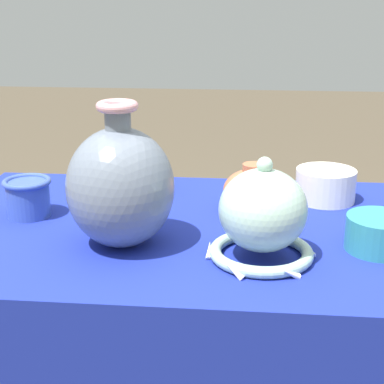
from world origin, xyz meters
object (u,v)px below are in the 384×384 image
jar_round_terracotta (253,190)px  pot_squat_ivory (325,185)px  pot_squat_teal (379,233)px  vase_dome_bell (263,217)px  cup_wide_cobalt (28,196)px  vase_tall_bulbous (120,186)px  mosaic_tile_box (130,172)px

jar_round_terracotta → pot_squat_ivory: bearing=29.2°
pot_squat_ivory → pot_squat_teal: bearing=-76.4°
vase_dome_bell → cup_wide_cobalt: vase_dome_bell is taller
vase_tall_bulbous → jar_round_terracotta: vase_tall_bulbous is taller
vase_dome_bell → pot_squat_ivory: size_ratio=1.46×
vase_tall_bulbous → pot_squat_teal: vase_tall_bulbous is taller
mosaic_tile_box → pot_squat_ivory: mosaic_tile_box is taller
vase_dome_bell → pot_squat_ivory: (0.15, 0.33, -0.04)m
mosaic_tile_box → jar_round_terracotta: size_ratio=1.01×
pot_squat_teal → cup_wide_cobalt: size_ratio=1.21×
vase_dome_bell → mosaic_tile_box: bearing=130.5°
mosaic_tile_box → vase_dome_bell: bearing=-40.5°
vase_dome_bell → cup_wide_cobalt: size_ratio=1.95×
pot_squat_teal → pot_squat_ivory: size_ratio=0.91×
cup_wide_cobalt → jar_round_terracotta: bearing=8.4°
vase_tall_bulbous → cup_wide_cobalt: size_ratio=2.67×
pot_squat_ivory → jar_round_terracotta: bearing=-150.8°
pot_squat_teal → jar_round_terracotta: (-0.23, 0.18, 0.02)m
jar_round_terracotta → pot_squat_ivory: 0.19m
mosaic_tile_box → pot_squat_teal: (0.53, -0.31, -0.01)m
vase_dome_bell → pot_squat_teal: size_ratio=1.60×
vase_tall_bulbous → mosaic_tile_box: vase_tall_bulbous is taller
vase_tall_bulbous → mosaic_tile_box: (-0.05, 0.33, -0.07)m
mosaic_tile_box → cup_wide_cobalt: (-0.18, -0.20, -0.00)m
pot_squat_ivory → cup_wide_cobalt: cup_wide_cobalt is taller
vase_tall_bulbous → pot_squat_ivory: 0.52m
jar_round_terracotta → vase_dome_bell: bearing=-86.7°
jar_round_terracotta → pot_squat_ivory: (0.17, 0.09, -0.01)m
vase_dome_bell → jar_round_terracotta: bearing=93.3°
mosaic_tile_box → cup_wide_cobalt: bearing=-124.3°
vase_tall_bulbous → jar_round_terracotta: 0.33m
pot_squat_ivory → mosaic_tile_box: bearing=176.1°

